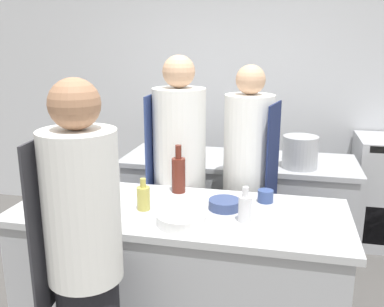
{
  "coord_description": "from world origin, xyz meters",
  "views": [
    {
      "loc": [
        0.6,
        -2.28,
        1.86
      ],
      "look_at": [
        0.0,
        0.35,
        1.15
      ],
      "focal_mm": 40.0,
      "sensor_mm": 36.0,
      "label": 1
    }
  ],
  "objects_px": {
    "chef_at_stove": "(247,184)",
    "bowl_prep_small": "(225,204)",
    "bottle_wine": "(245,208)",
    "bowl_mixing_large": "(181,219)",
    "cup": "(265,196)",
    "stockpot": "(300,152)",
    "bottle_olive_oil": "(65,174)",
    "bottle_vinegar": "(179,174)",
    "chef_at_prep_near": "(85,262)",
    "chef_at_pass_far": "(179,180)",
    "bottle_cooking_oil": "(143,197)"
  },
  "relations": [
    {
      "from": "bottle_olive_oil",
      "to": "cup",
      "type": "height_order",
      "value": "bottle_olive_oil"
    },
    {
      "from": "bottle_vinegar",
      "to": "stockpot",
      "type": "bearing_deg",
      "value": 43.7
    },
    {
      "from": "chef_at_prep_near",
      "to": "chef_at_pass_far",
      "type": "xyz_separation_m",
      "value": [
        0.14,
        1.21,
        0.02
      ]
    },
    {
      "from": "bottle_wine",
      "to": "bottle_cooking_oil",
      "type": "xyz_separation_m",
      "value": [
        -0.6,
        0.04,
        -0.0
      ]
    },
    {
      "from": "chef_at_prep_near",
      "to": "stockpot",
      "type": "distance_m",
      "value": 1.95
    },
    {
      "from": "chef_at_stove",
      "to": "bowl_prep_small",
      "type": "bearing_deg",
      "value": 4.1
    },
    {
      "from": "chef_at_pass_far",
      "to": "bottle_cooking_oil",
      "type": "height_order",
      "value": "chef_at_pass_far"
    },
    {
      "from": "cup",
      "to": "bottle_olive_oil",
      "type": "bearing_deg",
      "value": -178.28
    },
    {
      "from": "chef_at_stove",
      "to": "stockpot",
      "type": "bearing_deg",
      "value": 146.55
    },
    {
      "from": "chef_at_stove",
      "to": "cup",
      "type": "height_order",
      "value": "chef_at_stove"
    },
    {
      "from": "chef_at_prep_near",
      "to": "chef_at_pass_far",
      "type": "bearing_deg",
      "value": -12.26
    },
    {
      "from": "bowl_mixing_large",
      "to": "bowl_prep_small",
      "type": "height_order",
      "value": "bowl_mixing_large"
    },
    {
      "from": "chef_at_stove",
      "to": "bottle_wine",
      "type": "xyz_separation_m",
      "value": [
        0.06,
        -0.76,
        0.12
      ]
    },
    {
      "from": "chef_at_pass_far",
      "to": "bowl_prep_small",
      "type": "relative_size",
      "value": 9.38
    },
    {
      "from": "bottle_vinegar",
      "to": "bowl_mixing_large",
      "type": "xyz_separation_m",
      "value": [
        0.14,
        -0.49,
        -0.1
      ]
    },
    {
      "from": "chef_at_stove",
      "to": "bowl_mixing_large",
      "type": "distance_m",
      "value": 0.92
    },
    {
      "from": "bottle_wine",
      "to": "bowl_prep_small",
      "type": "height_order",
      "value": "bottle_wine"
    },
    {
      "from": "bottle_vinegar",
      "to": "bottle_wine",
      "type": "bearing_deg",
      "value": -38.62
    },
    {
      "from": "bottle_cooking_oil",
      "to": "cup",
      "type": "distance_m",
      "value": 0.75
    },
    {
      "from": "bottle_olive_oil",
      "to": "chef_at_prep_near",
      "type": "bearing_deg",
      "value": -56.48
    },
    {
      "from": "bottle_wine",
      "to": "bowl_prep_small",
      "type": "xyz_separation_m",
      "value": [
        -0.13,
        0.15,
        -0.05
      ]
    },
    {
      "from": "chef_at_stove",
      "to": "chef_at_pass_far",
      "type": "relative_size",
      "value": 0.96
    },
    {
      "from": "chef_at_stove",
      "to": "bottle_olive_oil",
      "type": "height_order",
      "value": "chef_at_stove"
    },
    {
      "from": "chef_at_prep_near",
      "to": "chef_at_stove",
      "type": "xyz_separation_m",
      "value": [
        0.63,
        1.31,
        -0.01
      ]
    },
    {
      "from": "chef_at_prep_near",
      "to": "bottle_vinegar",
      "type": "distance_m",
      "value": 0.97
    },
    {
      "from": "cup",
      "to": "bottle_wine",
      "type": "bearing_deg",
      "value": -106.18
    },
    {
      "from": "chef_at_prep_near",
      "to": "bowl_prep_small",
      "type": "xyz_separation_m",
      "value": [
        0.55,
        0.7,
        0.06
      ]
    },
    {
      "from": "bottle_wine",
      "to": "bowl_mixing_large",
      "type": "height_order",
      "value": "bottle_wine"
    },
    {
      "from": "bottle_vinegar",
      "to": "bottle_wine",
      "type": "relative_size",
      "value": 1.58
    },
    {
      "from": "bottle_olive_oil",
      "to": "bottle_cooking_oil",
      "type": "height_order",
      "value": "bottle_olive_oil"
    },
    {
      "from": "cup",
      "to": "stockpot",
      "type": "distance_m",
      "value": 0.83
    },
    {
      "from": "chef_at_pass_far",
      "to": "stockpot",
      "type": "bearing_deg",
      "value": -61.66
    },
    {
      "from": "chef_at_prep_near",
      "to": "cup",
      "type": "bearing_deg",
      "value": -47.16
    },
    {
      "from": "chef_at_stove",
      "to": "stockpot",
      "type": "xyz_separation_m",
      "value": [
        0.37,
        0.37,
        0.17
      ]
    },
    {
      "from": "bottle_wine",
      "to": "bowl_mixing_large",
      "type": "distance_m",
      "value": 0.35
    },
    {
      "from": "bottle_cooking_oil",
      "to": "chef_at_pass_far",
      "type": "bearing_deg",
      "value": 84.82
    },
    {
      "from": "bottle_vinegar",
      "to": "bowl_prep_small",
      "type": "height_order",
      "value": "bottle_vinegar"
    },
    {
      "from": "bottle_olive_oil",
      "to": "bottle_wine",
      "type": "height_order",
      "value": "bottle_olive_oil"
    },
    {
      "from": "chef_at_pass_far",
      "to": "bottle_vinegar",
      "type": "relative_size",
      "value": 5.58
    },
    {
      "from": "bottle_cooking_oil",
      "to": "bowl_prep_small",
      "type": "relative_size",
      "value": 1.02
    },
    {
      "from": "chef_at_pass_far",
      "to": "bowl_prep_small",
      "type": "distance_m",
      "value": 0.65
    },
    {
      "from": "bottle_wine",
      "to": "cup",
      "type": "height_order",
      "value": "bottle_wine"
    },
    {
      "from": "chef_at_prep_near",
      "to": "chef_at_stove",
      "type": "height_order",
      "value": "chef_at_prep_near"
    },
    {
      "from": "cup",
      "to": "chef_at_stove",
      "type": "bearing_deg",
      "value": 109.24
    },
    {
      "from": "bowl_prep_small",
      "to": "bowl_mixing_large",
      "type": "bearing_deg",
      "value": -126.19
    },
    {
      "from": "chef_at_prep_near",
      "to": "bowl_prep_small",
      "type": "relative_size",
      "value": 9.1
    },
    {
      "from": "chef_at_pass_far",
      "to": "bowl_mixing_large",
      "type": "relative_size",
      "value": 6.55
    },
    {
      "from": "chef_at_pass_far",
      "to": "bowl_mixing_large",
      "type": "bearing_deg",
      "value": -165.21
    },
    {
      "from": "stockpot",
      "to": "bowl_mixing_large",
      "type": "bearing_deg",
      "value": -117.24
    },
    {
      "from": "chef_at_pass_far",
      "to": "bottle_wine",
      "type": "bearing_deg",
      "value": -140.97
    }
  ]
}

